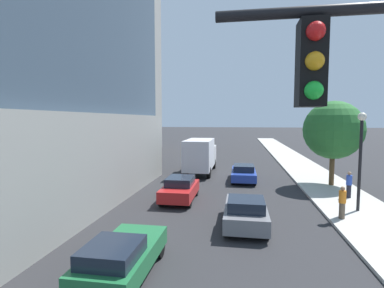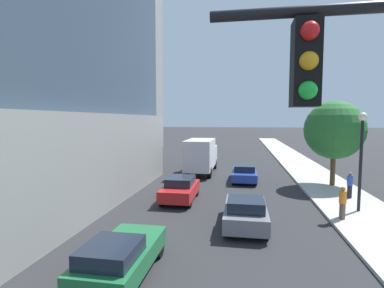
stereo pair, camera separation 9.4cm
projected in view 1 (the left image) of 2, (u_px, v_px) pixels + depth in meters
name	position (u px, v px, depth m)	size (l,w,h in m)	color
sidewalk	(342.00, 198.00, 18.60)	(4.05, 120.00, 0.15)	#B2AFA8
construction_building	(109.00, 37.00, 46.58)	(15.10, 14.49, 42.88)	gray
street_lamp	(361.00, 146.00, 15.55)	(0.44, 0.44, 5.28)	black
street_tree	(333.00, 130.00, 21.74)	(4.32, 4.32, 6.30)	brown
car_blue	(244.00, 173.00, 24.20)	(1.93, 4.75, 1.37)	#233D9E
car_gray	(246.00, 212.00, 13.84)	(1.95, 4.24, 1.46)	slate
car_green	(122.00, 256.00, 9.33)	(1.85, 4.11, 1.39)	#1E6638
car_red	(180.00, 189.00, 18.29)	(1.88, 4.03, 1.47)	red
box_truck	(200.00, 155.00, 27.49)	(2.33, 7.30, 3.24)	silver
pedestrian_blue_shirt	(349.00, 184.00, 18.40)	(0.34, 0.34, 1.65)	black
pedestrian_orange_shirt	(342.00, 202.00, 14.49)	(0.34, 0.34, 1.62)	brown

